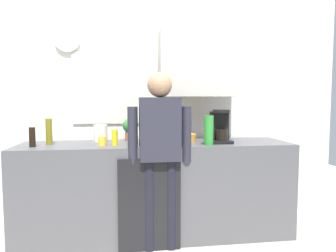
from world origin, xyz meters
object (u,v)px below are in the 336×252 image
coffee_maker (220,128)px  mixing_bowl (185,138)px  potted_plant (130,128)px  storage_canister (101,133)px  bottle_dark_sauce (32,137)px  bottle_olive_oil (49,132)px  dish_soap (115,137)px  cup_terracotta_mug (153,138)px  bottle_clear_soda (209,130)px  cup_yellow_cup (102,141)px  person_at_sink (160,146)px

coffee_maker → mixing_bowl: (-0.32, 0.14, -0.11)m
potted_plant → storage_canister: (-0.30, -0.04, -0.05)m
bottle_dark_sauce → mixing_bowl: bottle_dark_sauce is taller
bottle_olive_oil → dish_soap: bottle_olive_oil is taller
cup_terracotta_mug → storage_canister: size_ratio=0.54×
bottle_clear_soda → dish_soap: size_ratio=1.56×
coffee_maker → dish_soap: coffee_maker is taller
cup_terracotta_mug → potted_plant: bearing=135.5°
cup_yellow_cup → potted_plant: bearing=52.7°
mixing_bowl → potted_plant: potted_plant is taller
bottle_clear_soda → person_at_sink: (-0.47, -0.08, -0.13)m
cup_yellow_cup → person_at_sink: (0.52, -0.19, -0.03)m
bottle_dark_sauce → potted_plant: (0.88, 0.34, 0.04)m
bottle_clear_soda → person_at_sink: bearing=-169.8°
potted_plant → storage_canister: 0.30m
cup_terracotta_mug → storage_canister: 0.55m
bottle_dark_sauce → potted_plant: bearing=21.3°
cup_terracotta_mug → cup_yellow_cup: bearing=-165.9°
potted_plant → dish_soap: potted_plant is taller
coffee_maker → bottle_dark_sauce: (-1.76, -0.04, -0.06)m
bottle_dark_sauce → cup_terracotta_mug: (1.11, 0.12, -0.04)m
bottle_dark_sauce → storage_canister: (0.58, 0.30, -0.01)m
bottle_clear_soda → storage_canister: (-1.02, 0.40, -0.05)m
coffee_maker → dish_soap: (-1.03, -0.04, -0.07)m
cup_terracotta_mug → mixing_bowl: 0.34m
mixing_bowl → bottle_olive_oil: bearing=-178.1°
bottle_dark_sauce → storage_canister: size_ratio=1.06×
coffee_maker → cup_terracotta_mug: size_ratio=3.59×
cup_yellow_cup → mixing_bowl: cup_yellow_cup is taller
mixing_bowl → storage_canister: (-0.86, 0.12, 0.04)m
bottle_clear_soda → potted_plant: bearing=148.3°
mixing_bowl → coffee_maker: bearing=-22.8°
mixing_bowl → potted_plant: (-0.56, 0.16, 0.09)m
bottle_clear_soda → potted_plant: size_ratio=1.22×
potted_plant → bottle_dark_sauce: bearing=-158.7°
coffee_maker → bottle_dark_sauce: 1.77m
cup_yellow_cup → cup_terracotta_mug: cup_terracotta_mug is taller
bottle_olive_oil → cup_terracotta_mug: 0.99m
bottle_olive_oil → person_at_sink: (1.02, -0.33, -0.11)m
cup_yellow_cup → dish_soap: 0.12m
cup_terracotta_mug → dish_soap: dish_soap is taller
bottle_olive_oil → person_at_sink: bearing=-17.7°
mixing_bowl → bottle_clear_soda: bearing=-59.8°
mixing_bowl → cup_yellow_cup: bearing=-167.7°
mixing_bowl → bottle_dark_sauce: bearing=-172.9°
storage_canister → dish_soap: bearing=-62.5°
bottle_olive_oil → storage_canister: 0.50m
bottle_dark_sauce → bottle_clear_soda: bottle_clear_soda is taller
cup_yellow_cup → cup_terracotta_mug: 0.50m
bottle_dark_sauce → bottle_clear_soda: (1.61, -0.11, 0.05)m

